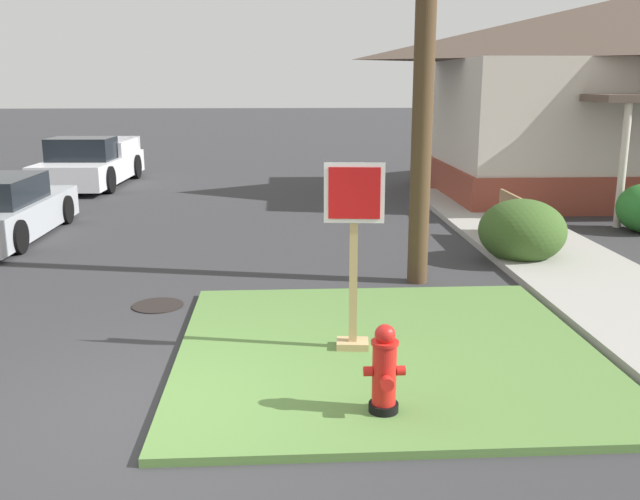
% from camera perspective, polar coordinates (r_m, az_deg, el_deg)
% --- Properties ---
extents(ground_plane, '(160.00, 160.00, 0.00)m').
position_cam_1_polar(ground_plane, '(6.86, -13.01, -12.91)').
color(ground_plane, '#333335').
extents(grass_corner_patch, '(4.71, 4.64, 0.08)m').
position_cam_1_polar(grass_corner_patch, '(8.08, 5.46, -8.13)').
color(grass_corner_patch, '#567F3D').
rests_on(grass_corner_patch, ground).
extents(sidewalk_strip, '(2.20, 15.69, 0.12)m').
position_cam_1_polar(sidewalk_strip, '(12.64, 18.84, -0.71)').
color(sidewalk_strip, '#9E9B93').
rests_on(sidewalk_strip, ground).
extents(fire_hydrant, '(0.38, 0.34, 0.84)m').
position_cam_1_polar(fire_hydrant, '(6.42, 5.29, -9.85)').
color(fire_hydrant, black).
rests_on(fire_hydrant, grass_corner_patch).
extents(stop_sign, '(0.65, 0.32, 2.11)m').
position_cam_1_polar(stop_sign, '(7.70, 2.76, -1.11)').
color(stop_sign, tan).
rests_on(stop_sign, grass_corner_patch).
extents(manhole_cover, '(0.70, 0.70, 0.02)m').
position_cam_1_polar(manhole_cover, '(9.94, -13.13, -4.44)').
color(manhole_cover, black).
rests_on(manhole_cover, ground).
extents(pickup_truck_white, '(2.27, 5.27, 1.48)m').
position_cam_1_polar(pickup_truck_white, '(21.97, -18.31, 6.60)').
color(pickup_truck_white, silver).
rests_on(pickup_truck_white, ground).
extents(street_bench, '(0.42, 1.48, 0.85)m').
position_cam_1_polar(street_bench, '(13.70, 15.89, 2.80)').
color(street_bench, '#93704C').
rests_on(street_bench, sidewalk_strip).
extents(corner_house, '(10.77, 7.84, 5.29)m').
position_cam_1_polar(corner_house, '(20.88, 24.27, 11.54)').
color(corner_house, brown).
rests_on(corner_house, ground).
extents(shrub_by_curb, '(1.48, 1.48, 1.09)m').
position_cam_1_polar(shrub_by_curb, '(12.39, 16.21, 1.51)').
color(shrub_by_curb, '#395924').
rests_on(shrub_by_curb, ground).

